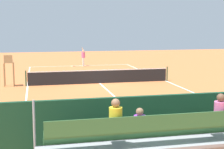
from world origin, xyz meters
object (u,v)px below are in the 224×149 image
umpire_chair (9,67)px  tennis_player (83,56)px  bleacher_stand (201,141)px  tennis_racket (72,66)px  tennis_ball_near (110,67)px  tennis_net (100,76)px  equipment_bag (182,143)px

umpire_chair → tennis_player: (-6.49, -10.40, -0.30)m
bleacher_stand → tennis_racket: bearing=-88.2°
bleacher_stand → tennis_ball_near: 24.36m
tennis_net → tennis_ball_near: tennis_net is taller
bleacher_stand → equipment_bag: size_ratio=10.07×
equipment_bag → tennis_player: 23.95m
umpire_chair → tennis_player: 12.26m
equipment_bag → tennis_ball_near: (-2.38, -22.22, -0.15)m
tennis_player → umpire_chair: bearing=58.0°
equipment_bag → tennis_racket: equipment_bag is taller
tennis_ball_near → umpire_chair: bearing=44.3°
tennis_net → equipment_bag: (-0.31, 13.40, -0.32)m
tennis_ball_near → tennis_racket: bearing=-26.2°
tennis_net → bleacher_stand: bleacher_stand is taller
tennis_net → tennis_player: tennis_player is taller
umpire_chair → tennis_racket: (-5.33, -10.43, -1.30)m
tennis_net → tennis_ball_near: (-2.69, -8.82, -0.47)m
equipment_bag → tennis_net: bearing=-88.7°
equipment_bag → tennis_racket: bearing=-87.2°
tennis_racket → tennis_player: bearing=178.6°
bleacher_stand → tennis_racket: 25.97m
tennis_net → tennis_racket: tennis_net is taller
bleacher_stand → umpire_chair: bleacher_stand is taller
umpire_chair → tennis_racket: bearing=-117.1°
bleacher_stand → tennis_player: bearing=-90.7°
umpire_chair → equipment_bag: umpire_chair is taller
umpire_chair → tennis_ball_near: (-8.89, -8.68, -1.28)m
tennis_racket → tennis_ball_near: tennis_ball_near is taller
bleacher_stand → equipment_bag: bleacher_stand is taller
equipment_bag → tennis_player: size_ratio=0.47×
tennis_racket → tennis_ball_near: size_ratio=8.51×
tennis_player → tennis_racket: tennis_player is taller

